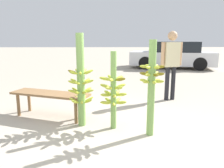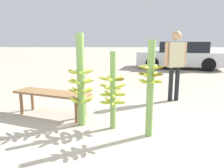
# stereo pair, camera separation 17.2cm
# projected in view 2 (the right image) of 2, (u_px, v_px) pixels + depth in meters

# --- Properties ---
(ground_plane) EXTENTS (80.00, 80.00, 0.00)m
(ground_plane) POSITION_uv_depth(u_px,v_px,m) (113.00, 137.00, 3.28)
(ground_plane) COLOR #A89E8C
(banana_stalk_left) EXTENTS (0.44, 0.45, 1.55)m
(banana_stalk_left) POSITION_uv_depth(u_px,v_px,m) (81.00, 82.00, 3.63)
(banana_stalk_left) COLOR #7AA851
(banana_stalk_left) RESTS_ON ground_plane
(banana_stalk_center) EXTENTS (0.45, 0.45, 1.27)m
(banana_stalk_center) POSITION_uv_depth(u_px,v_px,m) (113.00, 91.00, 3.50)
(banana_stalk_center) COLOR #7AA851
(banana_stalk_center) RESTS_ON ground_plane
(banana_stalk_right) EXTENTS (0.37, 0.37, 1.44)m
(banana_stalk_right) POSITION_uv_depth(u_px,v_px,m) (150.00, 86.00, 3.19)
(banana_stalk_right) COLOR #7AA851
(banana_stalk_right) RESTS_ON ground_plane
(vendor_person) EXTENTS (0.55, 0.25, 1.64)m
(vendor_person) POSITION_uv_depth(u_px,v_px,m) (175.00, 59.00, 5.07)
(vendor_person) COLOR black
(vendor_person) RESTS_ON ground_plane
(market_bench) EXTENTS (1.56, 0.92, 0.47)m
(market_bench) POSITION_uv_depth(u_px,v_px,m) (52.00, 95.00, 4.13)
(market_bench) COLOR olive
(market_bench) RESTS_ON ground_plane
(parked_car) EXTENTS (4.44, 2.74, 1.34)m
(parked_car) POSITION_uv_depth(u_px,v_px,m) (180.00, 55.00, 11.09)
(parked_car) COLOR silver
(parked_car) RESTS_ON ground_plane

